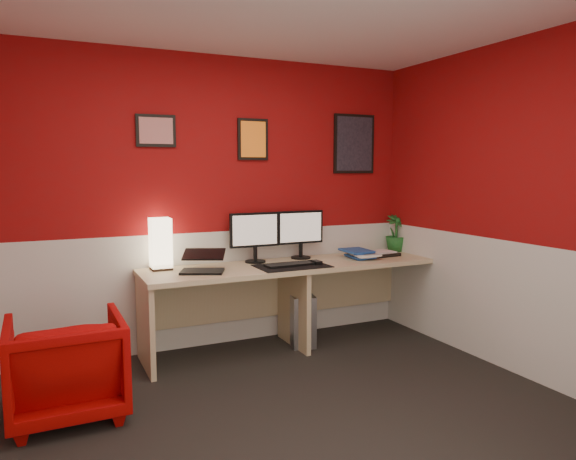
# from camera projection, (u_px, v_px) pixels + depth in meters

# --- Properties ---
(ground) EXTENTS (4.00, 3.50, 0.01)m
(ground) POSITION_uv_depth(u_px,v_px,m) (282.00, 435.00, 3.10)
(ground) COLOR black
(ground) RESTS_ON ground
(wall_back) EXTENTS (4.00, 0.01, 2.50)m
(wall_back) POSITION_uv_depth(u_px,v_px,m) (197.00, 203.00, 4.53)
(wall_back) COLOR maroon
(wall_back) RESTS_ON ground
(wall_front) EXTENTS (4.00, 0.01, 2.50)m
(wall_front) POSITION_uv_depth(u_px,v_px,m) (561.00, 283.00, 1.38)
(wall_front) COLOR maroon
(wall_front) RESTS_ON ground
(wall_right) EXTENTS (0.01, 3.50, 2.50)m
(wall_right) POSITION_uv_depth(u_px,v_px,m) (537.00, 210.00, 3.80)
(wall_right) COLOR maroon
(wall_right) RESTS_ON ground
(wainscot_back) EXTENTS (4.00, 0.01, 1.00)m
(wainscot_back) POSITION_uv_depth(u_px,v_px,m) (199.00, 290.00, 4.61)
(wainscot_back) COLOR silver
(wainscot_back) RESTS_ON ground
(wainscot_right) EXTENTS (0.01, 3.50, 1.00)m
(wainscot_right) POSITION_uv_depth(u_px,v_px,m) (531.00, 313.00, 3.88)
(wainscot_right) COLOR silver
(wainscot_right) RESTS_ON ground
(desk) EXTENTS (2.60, 0.65, 0.73)m
(desk) POSITION_uv_depth(u_px,v_px,m) (294.00, 305.00, 4.64)
(desk) COLOR #CBB582
(desk) RESTS_ON ground
(shoji_lamp) EXTENTS (0.16, 0.16, 0.40)m
(shoji_lamp) POSITION_uv_depth(u_px,v_px,m) (161.00, 245.00, 4.30)
(shoji_lamp) COLOR #FFE5B2
(shoji_lamp) RESTS_ON desk
(laptop) EXTENTS (0.40, 0.34, 0.22)m
(laptop) POSITION_uv_depth(u_px,v_px,m) (202.00, 259.00, 4.18)
(laptop) COLOR black
(laptop) RESTS_ON desk
(monitor_left) EXTENTS (0.45, 0.06, 0.58)m
(monitor_left) POSITION_uv_depth(u_px,v_px,m) (255.00, 229.00, 4.62)
(monitor_left) COLOR black
(monitor_left) RESTS_ON desk
(monitor_right) EXTENTS (0.45, 0.06, 0.58)m
(monitor_right) POSITION_uv_depth(u_px,v_px,m) (301.00, 227.00, 4.83)
(monitor_right) COLOR black
(monitor_right) RESTS_ON desk
(desk_mat) EXTENTS (0.60, 0.38, 0.01)m
(desk_mat) POSITION_uv_depth(u_px,v_px,m) (292.00, 266.00, 4.46)
(desk_mat) COLOR black
(desk_mat) RESTS_ON desk
(keyboard) EXTENTS (0.43, 0.16, 0.02)m
(keyboard) POSITION_uv_depth(u_px,v_px,m) (290.00, 265.00, 4.47)
(keyboard) COLOR black
(keyboard) RESTS_ON desk_mat
(mouse) EXTENTS (0.07, 0.10, 0.03)m
(mouse) POSITION_uv_depth(u_px,v_px,m) (317.00, 262.00, 4.54)
(mouse) COLOR black
(mouse) RESTS_ON desk_mat
(book_bottom) EXTENTS (0.23, 0.30, 0.03)m
(book_bottom) POSITION_uv_depth(u_px,v_px,m) (350.00, 257.00, 4.84)
(book_bottom) COLOR #214C9B
(book_bottom) RESTS_ON desk
(book_middle) EXTENTS (0.28, 0.35, 0.02)m
(book_middle) POSITION_uv_depth(u_px,v_px,m) (351.00, 255.00, 4.82)
(book_middle) COLOR silver
(book_middle) RESTS_ON book_bottom
(book_top) EXTENTS (0.24, 0.32, 0.03)m
(book_top) POSITION_uv_depth(u_px,v_px,m) (346.00, 252.00, 4.82)
(book_top) COLOR #214C9B
(book_top) RESTS_ON book_middle
(zen_tray) EXTENTS (0.37, 0.28, 0.03)m
(zen_tray) POSITION_uv_depth(u_px,v_px,m) (378.00, 254.00, 5.00)
(zen_tray) COLOR black
(zen_tray) RESTS_ON desk
(potted_plant) EXTENTS (0.22, 0.22, 0.36)m
(potted_plant) POSITION_uv_depth(u_px,v_px,m) (395.00, 233.00, 5.27)
(potted_plant) COLOR #19591E
(potted_plant) RESTS_ON desk
(pc_tower) EXTENTS (0.29, 0.48, 0.45)m
(pc_tower) POSITION_uv_depth(u_px,v_px,m) (299.00, 317.00, 4.75)
(pc_tower) COLOR #99999E
(pc_tower) RESTS_ON ground
(armchair) EXTENTS (0.69, 0.71, 0.64)m
(armchair) POSITION_uv_depth(u_px,v_px,m) (66.00, 366.00, 3.32)
(armchair) COLOR #AC0706
(armchair) RESTS_ON ground
(art_left) EXTENTS (0.32, 0.02, 0.26)m
(art_left) POSITION_uv_depth(u_px,v_px,m) (156.00, 131.00, 4.31)
(art_left) COLOR red
(art_left) RESTS_ON wall_back
(art_center) EXTENTS (0.28, 0.02, 0.36)m
(art_center) POSITION_uv_depth(u_px,v_px,m) (253.00, 139.00, 4.67)
(art_center) COLOR orange
(art_center) RESTS_ON wall_back
(art_right) EXTENTS (0.44, 0.02, 0.56)m
(art_right) POSITION_uv_depth(u_px,v_px,m) (354.00, 144.00, 5.11)
(art_right) COLOR black
(art_right) RESTS_ON wall_back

